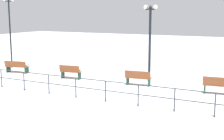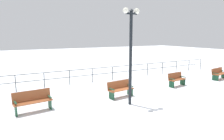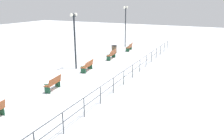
% 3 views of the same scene
% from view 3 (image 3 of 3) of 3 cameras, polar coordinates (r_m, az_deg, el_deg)
% --- Properties ---
extents(ground_plane, '(80.00, 80.00, 0.00)m').
position_cam_3_polar(ground_plane, '(18.60, -5.99, -0.31)').
color(ground_plane, white).
rests_on(ground_plane, ground).
extents(bench_nearest, '(0.72, 1.56, 0.87)m').
position_cam_3_polar(bench_nearest, '(26.33, 4.42, 5.82)').
color(bench_nearest, brown).
rests_on(bench_nearest, ground).
extents(bench_second, '(0.65, 1.68, 0.93)m').
position_cam_3_polar(bench_second, '(22.31, -0.04, 3.99)').
color(bench_second, brown).
rests_on(bench_second, ground).
extents(bench_third, '(0.72, 1.54, 0.88)m').
position_cam_3_polar(bench_third, '(18.52, -6.19, 1.07)').
color(bench_third, brown).
rests_on(bench_third, ground).
extents(bench_fourth, '(0.64, 1.42, 0.89)m').
position_cam_3_polar(bench_fourth, '(14.92, -14.52, -3.24)').
color(bench_fourth, brown).
rests_on(bench_fourth, ground).
extents(lamppost_near, '(0.31, 1.11, 4.93)m').
position_cam_3_polar(lamppost_near, '(28.28, 3.42, 12.94)').
color(lamppost_near, black).
rests_on(lamppost_near, ground).
extents(lamppost_middle, '(0.27, 0.87, 4.58)m').
position_cam_3_polar(lamppost_middle, '(18.86, -9.39, 9.02)').
color(lamppost_middle, black).
rests_on(lamppost_middle, ground).
extents(waterfront_railing, '(0.05, 23.25, 1.02)m').
position_cam_3_polar(waterfront_railing, '(16.78, 5.19, 0.26)').
color(waterfront_railing, '#383D42').
rests_on(waterfront_railing, ground).
extents(trash_bin, '(0.58, 0.58, 0.87)m').
position_cam_3_polar(trash_bin, '(24.95, 0.54, 5.23)').
color(trash_bin, brown).
rests_on(trash_bin, ground).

